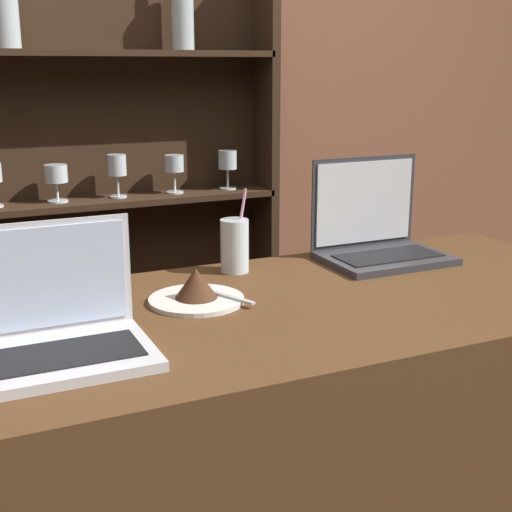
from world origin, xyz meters
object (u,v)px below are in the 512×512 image
Objects in this scene: laptop_near at (57,328)px; cake_plate at (196,291)px; laptop_far at (377,236)px; water_glass at (235,246)px.

cake_plate is (0.31, 0.16, -0.02)m from laptop_near.
laptop_far reaches higher than water_glass.
laptop_near reaches higher than cake_plate.
laptop_far is at bearing 19.48° from laptop_near.
cake_plate is at bearing 27.58° from laptop_near.
laptop_far is (0.86, 0.30, 0.01)m from laptop_near.
laptop_near is 0.59m from water_glass.
laptop_near is 1.50× the size of cake_plate.
water_glass is at bearing 174.26° from laptop_far.
laptop_near is 0.36m from cake_plate.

